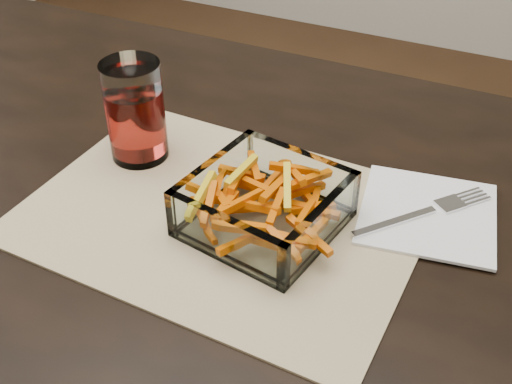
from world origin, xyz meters
TOP-DOWN VIEW (x-y plane):
  - dining_table at (0.00, 0.00)m, footprint 1.60×0.90m
  - placemat at (0.10, 0.02)m, footprint 0.46×0.35m
  - glass_bowl at (0.15, 0.02)m, footprint 0.18×0.18m
  - tumbler at (-0.05, 0.08)m, footprint 0.07×0.07m
  - napkin at (0.32, 0.11)m, footprint 0.17×0.17m
  - fork at (0.32, 0.11)m, footprint 0.13×0.15m

SIDE VIEW (x-z plane):
  - dining_table at x=0.00m, z-range 0.29..1.04m
  - placemat at x=0.10m, z-range 0.75..0.75m
  - napkin at x=0.32m, z-range 0.75..0.76m
  - fork at x=0.32m, z-range 0.76..0.76m
  - glass_bowl at x=0.15m, z-range 0.75..0.81m
  - tumbler at x=-0.05m, z-range 0.75..0.88m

